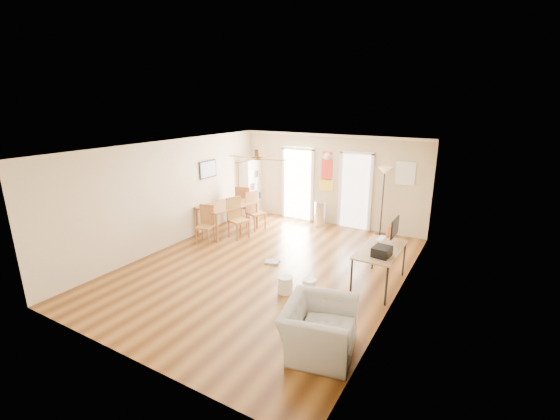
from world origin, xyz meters
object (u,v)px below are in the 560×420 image
Objects in this scene: computer_desk at (379,267)px; printer at (382,251)px; trash_can at (320,214)px; wastebasket_a at (285,285)px; torchiere_lamp at (382,202)px; armchair at (319,328)px; bookshelf at (251,186)px; dining_chair_far at (245,204)px; dining_chair_right_b at (239,218)px; dining_chair_near at (205,225)px; wastebasket_b at (309,287)px; dining_table at (228,218)px; dining_chair_right_a at (256,211)px.

printer is at bearing -72.17° from computer_desk.
trash_can reaches higher than wastebasket_a.
armchair is (0.56, -5.21, -0.57)m from torchiere_lamp.
torchiere_lamp reaches higher than bookshelf.
wastebasket_a is (3.16, -3.19, -0.38)m from dining_chair_far.
torchiere_lamp is at bearing 80.21° from wastebasket_a.
dining_chair_near is at bearing 161.11° from dining_chair_right_b.
dining_chair_far is at bearing 45.87° from dining_chair_right_b.
torchiere_lamp is at bearing -5.29° from armchair.
printer is at bearing 28.05° from wastebasket_a.
dining_chair_right_b is 3.27× the size of wastebasket_a.
torchiere_lamp is at bearing 104.96° from computer_desk.
dining_chair_far is at bearing -160.64° from trash_can.
printer is at bearing -74.72° from torchiere_lamp.
bookshelf is at bearing 150.26° from computer_desk.
printer is (2.60, -3.10, 0.51)m from trash_can.
trash_can is at bearing 111.35° from wastebasket_b.
computer_desk is 1.45m from wastebasket_b.
armchair is (-0.30, -2.06, -0.50)m from printer.
printer is at bearing 30.23° from wastebasket_b.
bookshelf is at bearing -179.86° from torchiere_lamp.
printer reaches higher than armchair.
armchair is (2.30, -5.17, 0.00)m from trash_can.
dining_chair_right_b is 1.39m from dining_chair_far.
armchair is at bearing -94.48° from computer_desk.
dining_chair_right_b is at bearing 148.45° from wastebasket_b.
dining_chair_far is (-0.10, 0.97, 0.15)m from dining_table.
armchair is (3.75, -4.02, -0.16)m from dining_chair_right_a.
bookshelf reaches higher than armchair.
printer is at bearing -16.81° from dining_table.
dining_chair_right_b is 4.93m from armchair.
trash_can is (2.00, 1.71, -0.03)m from dining_table.
computer_desk is 1.30× the size of armchair.
bookshelf is 1.14× the size of dining_table.
trash_can is 2.20× the size of wastebasket_a.
printer is 1.48m from wastebasket_b.
wastebasket_b is at bearing 21.75° from wastebasket_a.
wastebasket_a is (3.05, -2.21, -0.23)m from dining_table.
wastebasket_b is (2.92, -1.80, -0.38)m from dining_chair_right_b.
wastebasket_a is at bearing -110.25° from dining_chair_right_b.
torchiere_lamp is 5.72× the size of wastebasket_a.
wastebasket_a is at bearing -99.79° from torchiere_lamp.
dining_chair_near is 1.95m from dining_chair_far.
trash_can is 2.05× the size of printer.
dining_chair_far is 3.58× the size of wastebasket_b.
wastebasket_a is at bearing 119.58° from dining_chair_far.
dining_chair_near is 3.30m from wastebasket_a.
dining_chair_far reaches higher than printer.
dining_table is at bearing -84.03° from bookshelf.
dining_chair_right_a reaches higher than wastebasket_b.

